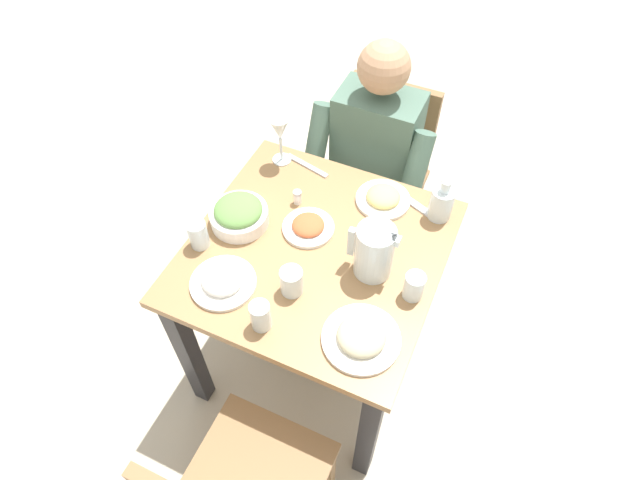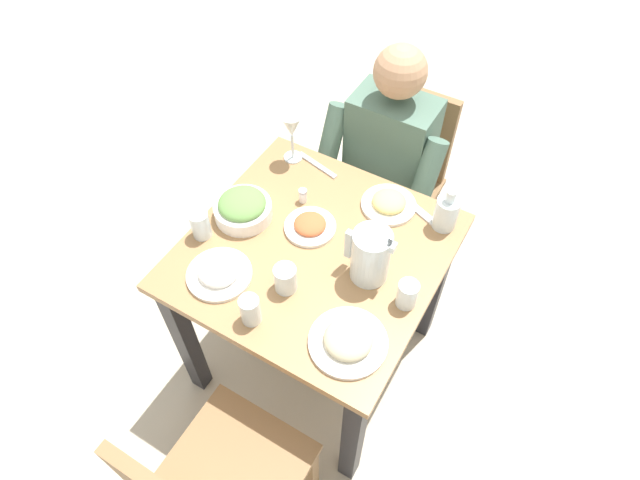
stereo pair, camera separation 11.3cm
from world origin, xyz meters
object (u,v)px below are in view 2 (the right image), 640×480
Objects in this scene: salad_bowl at (243,207)px; water_glass_near_left at (286,279)px; water_glass_center at (407,294)px; wine_glass at (292,128)px; plate_rice_curry at (310,225)px; diner_near at (378,177)px; salt_shaker at (303,196)px; chair_near at (396,172)px; oil_carafe at (446,214)px; plate_beans at (348,340)px; plate_fries at (389,203)px; plate_yoghurt at (219,272)px; water_pitcher at (371,255)px; water_glass_by_pitcher at (200,225)px; dining_table at (315,274)px; water_glass_far_right at (250,310)px.

water_glass_near_left reaches higher than salad_bowl.
wine_glass reaches higher than water_glass_center.
plate_rice_curry is 0.89× the size of wine_glass.
salt_shaker is (0.13, 0.36, 0.16)m from diner_near.
chair_near is at bearing -93.53° from plate_rice_curry.
chair_near is 4.37× the size of wine_glass.
salt_shaker is at bearing -22.33° from water_glass_center.
plate_beans is at bearing 83.15° from oil_carafe.
plate_fries is at bearing -154.46° from salt_shaker.
plate_yoghurt is at bearing 58.24° from plate_fries.
water_pitcher reaches higher than plate_rice_curry.
diner_near reaches higher than water_glass_by_pitcher.
water_glass_near_left is at bearing 91.32° from chair_near.
dining_table is 0.34m from salad_bowl.
water_pitcher is 3.52× the size of salt_shaker.
plate_beans is (-0.26, 0.25, 0.16)m from dining_table.
salad_bowl is 2.10× the size of water_glass_near_left.
dining_table is 0.26m from water_glass_near_left.
diner_near is at bearing -70.41° from plate_beans.
dining_table is 0.49m from oil_carafe.
dining_table is 4.62× the size of plate_rice_curry.
diner_near is 11.47× the size of water_glass_far_right.
plate_fries is 0.93× the size of plate_yoghurt.
salt_shaker is at bearing 131.09° from wine_glass.
salad_bowl is 0.95× the size of plate_yoghurt.
water_glass_center reaches higher than dining_table.
water_glass_by_pitcher reaches higher than salad_bowl.
plate_rice_curry is 0.39m from water_glass_far_right.
water_glass_center is at bearing -158.19° from water_glass_near_left.
water_glass_center is 0.48× the size of wine_glass.
salt_shaker is at bearing -24.97° from water_pitcher.
salt_shaker is at bearing -76.45° from water_glass_far_right.
water_pitcher is at bearing -148.37° from plate_yoghurt.
water_glass_by_pitcher is 0.62× the size of oil_carafe.
plate_beans is 1.39× the size of oil_carafe.
chair_near is at bearing -90.00° from diner_near.
plate_beans is 0.56m from oil_carafe.
diner_near is 6.59× the size of plate_rice_curry.
dining_table is 0.43m from water_glass_by_pitcher.
chair_near is 4.51× the size of water_pitcher.
plate_rice_curry is 0.34m from plate_yoghurt.
water_glass_by_pitcher is (0.29, 0.20, 0.04)m from plate_rice_curry.
water_glass_by_pitcher is 0.48m from wine_glass.
dining_table is 4.25× the size of water_pitcher.
water_glass_near_left is (-0.02, 0.90, 0.32)m from chair_near.
water_glass_center is at bearing 115.14° from chair_near.
water_pitcher reaches higher than water_glass_by_pitcher.
water_pitcher is at bearing -165.72° from water_glass_by_pitcher.
salad_bowl is (0.26, 0.52, 0.17)m from diner_near.
chair_near reaches higher than plate_rice_curry.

